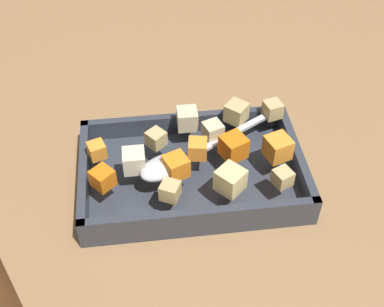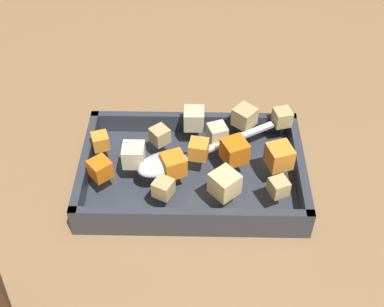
{
  "view_description": "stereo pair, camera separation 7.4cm",
  "coord_description": "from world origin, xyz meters",
  "views": [
    {
      "loc": [
        -0.07,
        -0.51,
        0.58
      ],
      "look_at": [
        -0.01,
        0.01,
        0.06
      ],
      "focal_mm": 47.76,
      "sensor_mm": 36.0,
      "label": 1
    },
    {
      "loc": [
        0.0,
        -0.51,
        0.58
      ],
      "look_at": [
        -0.01,
        0.01,
        0.06
      ],
      "focal_mm": 47.76,
      "sensor_mm": 36.0,
      "label": 2
    }
  ],
  "objects": [
    {
      "name": "serving_spoon",
      "position": [
        -0.04,
        -0.01,
        0.06
      ],
      "size": [
        0.21,
        0.14,
        0.02
      ],
      "rotation": [
        0.0,
        0.0,
        0.52
      ],
      "color": "silver",
      "rests_on": "baking_dish"
    },
    {
      "name": "carrot_chunk_corner_ne",
      "position": [
        0.11,
        0.0,
        0.06
      ],
      "size": [
        0.04,
        0.04,
        0.03
      ],
      "primitive_type": "cube",
      "rotation": [
        0.0,
        0.0,
        0.33
      ],
      "color": "orange",
      "rests_on": "baking_dish"
    },
    {
      "name": "potato_chunk_front_center",
      "position": [
        0.03,
        0.05,
        0.06
      ],
      "size": [
        0.03,
        0.03,
        0.03
      ],
      "primitive_type": "cube",
      "rotation": [
        0.0,
        0.0,
        3.48
      ],
      "color": "beige",
      "rests_on": "baking_dish"
    },
    {
      "name": "potato_chunk_heap_side",
      "position": [
        0.04,
        -0.05,
        0.06
      ],
      "size": [
        0.05,
        0.05,
        0.03
      ],
      "primitive_type": "cube",
      "rotation": [
        0.0,
        0.0,
        0.72
      ],
      "color": "#E0CC89",
      "rests_on": "baking_dish"
    },
    {
      "name": "potato_chunk_rim_edge",
      "position": [
        0.07,
        0.09,
        0.06
      ],
      "size": [
        0.04,
        0.04,
        0.03
      ],
      "primitive_type": "cube",
      "rotation": [
        0.0,
        0.0,
        2.41
      ],
      "color": "tan",
      "rests_on": "baking_dish"
    },
    {
      "name": "baking_dish",
      "position": [
        -0.01,
        0.01,
        0.01
      ],
      "size": [
        0.33,
        0.21,
        0.05
      ],
      "color": "#333842",
      "rests_on": "ground_plane"
    },
    {
      "name": "carrot_chunk_near_left",
      "position": [
        -0.15,
        0.03,
        0.06
      ],
      "size": [
        0.03,
        0.03,
        0.02
      ],
      "primitive_type": "cube",
      "rotation": [
        0.0,
        0.0,
        1.91
      ],
      "color": "orange",
      "rests_on": "baking_dish"
    },
    {
      "name": "carrot_chunk_heap_top",
      "position": [
        0.05,
        0.01,
        0.06
      ],
      "size": [
        0.04,
        0.04,
        0.03
      ],
      "primitive_type": "cube",
      "rotation": [
        0.0,
        0.0,
        0.43
      ],
      "color": "orange",
      "rests_on": "baking_dish"
    },
    {
      "name": "carrot_chunk_under_handle",
      "position": [
        -0.14,
        -0.03,
        0.06
      ],
      "size": [
        0.04,
        0.04,
        0.03
      ],
      "primitive_type": "cube",
      "rotation": [
        0.0,
        0.0,
        5.43
      ],
      "color": "orange",
      "rests_on": "baking_dish"
    },
    {
      "name": "potato_chunk_far_left",
      "position": [
        -0.09,
        -0.0,
        0.06
      ],
      "size": [
        0.03,
        0.03,
        0.03
      ],
      "primitive_type": "cube",
      "rotation": [
        0.0,
        0.0,
        4.71
      ],
      "color": "beige",
      "rests_on": "baking_dish"
    },
    {
      "name": "carrot_chunk_mid_left",
      "position": [
        -0.0,
        0.02,
        0.06
      ],
      "size": [
        0.03,
        0.03,
        0.03
      ],
      "primitive_type": "cube",
      "rotation": [
        0.0,
        0.0,
        2.98
      ],
      "color": "orange",
      "rests_on": "baking_dish"
    },
    {
      "name": "potato_chunk_near_right",
      "position": [
        -0.05,
        -0.06,
        0.06
      ],
      "size": [
        0.03,
        0.03,
        0.02
      ],
      "primitive_type": "cube",
      "rotation": [
        0.0,
        0.0,
        1.1
      ],
      "color": "tan",
      "rests_on": "baking_dish"
    },
    {
      "name": "carrot_chunk_corner_nw",
      "position": [
        -0.04,
        -0.02,
        0.06
      ],
      "size": [
        0.04,
        0.04,
        0.03
      ],
      "primitive_type": "cube",
      "rotation": [
        0.0,
        0.0,
        0.39
      ],
      "color": "orange",
      "rests_on": "baking_dish"
    },
    {
      "name": "ground_plane",
      "position": [
        0.0,
        0.0,
        0.0
      ],
      "size": [
        4.0,
        4.0,
        0.0
      ],
      "primitive_type": "plane",
      "color": "#936D47"
    },
    {
      "name": "potato_chunk_far_right",
      "position": [
        -0.06,
        0.05,
        0.06
      ],
      "size": [
        0.03,
        0.03,
        0.02
      ],
      "primitive_type": "cube",
      "rotation": [
        0.0,
        0.0,
        2.26
      ],
      "color": "tan",
      "rests_on": "baking_dish"
    },
    {
      "name": "potato_chunk_mid_right",
      "position": [
        0.11,
        -0.05,
        0.06
      ],
      "size": [
        0.03,
        0.03,
        0.02
      ],
      "primitive_type": "cube",
      "rotation": [
        0.0,
        0.0,
        0.42
      ],
      "color": "tan",
      "rests_on": "baking_dish"
    },
    {
      "name": "potato_chunk_center",
      "position": [
        -0.01,
        0.08,
        0.06
      ],
      "size": [
        0.03,
        0.03,
        0.03
      ],
      "primitive_type": "cube",
      "rotation": [
        0.0,
        0.0,
        3.14
      ],
      "color": "beige",
      "rests_on": "baking_dish"
    },
    {
      "name": "potato_chunk_back_center",
      "position": [
        0.13,
        0.09,
        0.06
      ],
      "size": [
        0.03,
        0.03,
        0.03
      ],
      "primitive_type": "cube",
      "rotation": [
        0.0,
        0.0,
        1.83
      ],
      "color": "tan",
      "rests_on": "baking_dish"
    }
  ]
}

